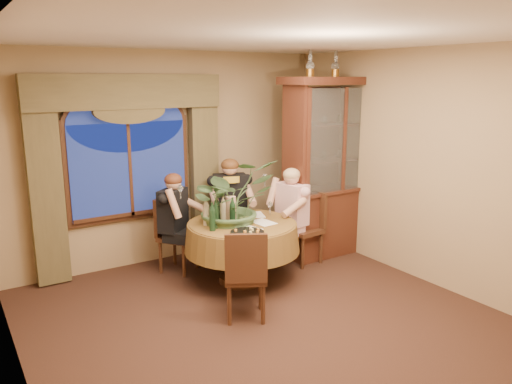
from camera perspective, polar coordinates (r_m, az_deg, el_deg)
floor at (r=5.17m, az=2.33°, el=-15.32°), size 5.00×5.00×0.00m
wall_back at (r=6.83m, az=-9.67°, el=3.93°), size 4.50×0.00×4.50m
wall_right at (r=6.22m, az=19.72°, el=2.48°), size 0.00×5.00×5.00m
ceiling at (r=4.57m, az=2.67°, el=17.36°), size 5.00×5.00×0.00m
window at (r=6.58m, az=-14.21°, el=2.49°), size 1.62×0.10×1.32m
arched_transom at (r=6.49m, az=-14.59°, el=9.28°), size 1.60×0.06×0.44m
drapery_left at (r=6.31m, az=-22.87°, el=0.32°), size 0.38×0.14×2.32m
drapery_right at (r=6.94m, az=-5.95°, el=2.34°), size 0.38×0.14×2.32m
swag_valance at (r=6.40m, az=-14.46°, el=11.04°), size 2.45×0.16×0.42m
dining_table at (r=6.12m, az=-1.59°, el=-6.86°), size 1.74×1.74×0.75m
china_cabinet at (r=7.04m, az=8.67°, el=2.82°), size 1.51×0.59×2.46m
oil_lamp_left at (r=6.66m, az=6.22°, el=14.42°), size 0.11×0.11×0.34m
oil_lamp_center at (r=6.94m, az=9.07°, el=14.27°), size 0.11×0.11×0.34m
oil_lamp_right at (r=7.23m, az=11.70°, el=14.11°), size 0.11×0.11×0.34m
chair_right at (r=6.72m, az=5.44°, el=-4.16°), size 0.46×0.46×0.96m
chair_back_right at (r=6.96m, az=-2.84°, el=-3.51°), size 0.55×0.55×0.96m
chair_back at (r=6.49m, az=-8.86°, el=-4.88°), size 0.58×0.58×0.96m
chair_front_left at (r=5.19m, az=-1.22°, el=-9.32°), size 0.57×0.57×0.96m
person_pink at (r=6.60m, az=4.13°, el=-2.83°), size 0.50×0.53×1.31m
person_back at (r=6.42m, az=-9.42°, el=-3.53°), size 0.63×0.62×1.30m
person_scarf at (r=6.85m, az=-2.97°, el=-1.88°), size 0.63×0.60×1.40m
stoneware_vase at (r=6.00m, az=-2.90°, el=-1.97°), size 0.17×0.17×0.31m
centerpiece_plant at (r=5.93m, az=-2.90°, el=2.69°), size 1.02×1.14×0.89m
olive_bowl at (r=6.01m, az=-1.12°, el=-3.22°), size 0.16×0.16×0.05m
cheese_platter at (r=5.57m, az=-1.01°, el=-4.66°), size 0.38×0.38×0.02m
wine_bottle_0 at (r=5.87m, az=-5.73°, el=-2.26°), size 0.07×0.07×0.33m
wine_bottle_1 at (r=5.66m, az=-5.02°, el=-2.82°), size 0.07×0.07×0.33m
wine_bottle_2 at (r=5.92m, az=-3.77°, el=-2.08°), size 0.07×0.07×0.33m
wine_bottle_3 at (r=5.75m, az=-4.64°, el=-2.56°), size 0.07×0.07×0.33m
wine_bottle_4 at (r=5.87m, az=-2.69°, el=-2.20°), size 0.07×0.07×0.33m
wine_bottle_5 at (r=5.96m, az=-4.49°, el=-2.00°), size 0.07×0.07×0.33m
tasting_paper_0 at (r=5.99m, az=0.84°, el=-3.49°), size 0.24×0.32×0.00m
tasting_paper_1 at (r=6.31m, az=-0.10°, el=-2.62°), size 0.30×0.35×0.00m
tasting_paper_2 at (r=5.74m, az=-0.92°, el=-4.21°), size 0.28×0.34×0.00m
wine_glass_person_pink at (r=6.28m, az=1.61°, el=-1.90°), size 0.07×0.07×0.18m
wine_glass_person_back at (r=6.16m, az=-5.65°, el=-2.26°), size 0.07×0.07×0.18m
wine_glass_person_scarf at (r=6.42m, az=-2.38°, el=-1.57°), size 0.07×0.07×0.18m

